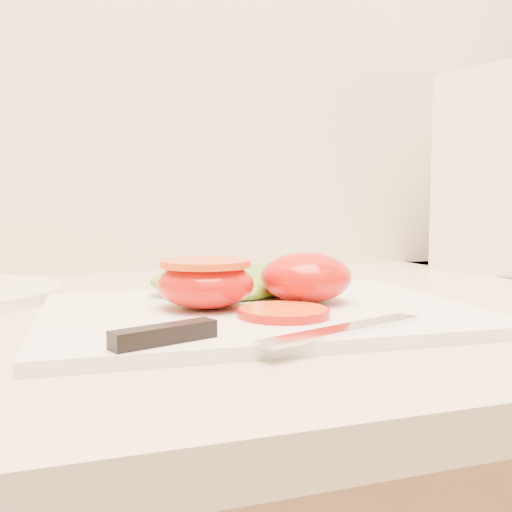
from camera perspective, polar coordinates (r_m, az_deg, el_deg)
name	(u,v)px	position (r m, az deg, el deg)	size (l,w,h in m)	color
cutting_board	(260,313)	(0.51, 0.36, -5.67)	(0.38, 0.27, 0.01)	white
tomato_half_dome	(306,277)	(0.54, 4.98, -2.12)	(0.09, 0.09, 0.05)	#C10A05
tomato_half_cut	(206,282)	(0.50, -5.05, -2.59)	(0.09, 0.09, 0.04)	#C10A05
tomato_slice_0	(284,312)	(0.47, 2.80, -5.64)	(0.07, 0.07, 0.01)	orange
lettuce_leaf_0	(223,281)	(0.58, -3.27, -2.54)	(0.15, 0.10, 0.03)	#619928
lettuce_leaf_1	(266,280)	(0.60, 1.02, -2.45)	(0.11, 0.08, 0.02)	#619928
knife	(239,332)	(0.39, -1.74, -7.63)	(0.24, 0.07, 0.01)	silver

